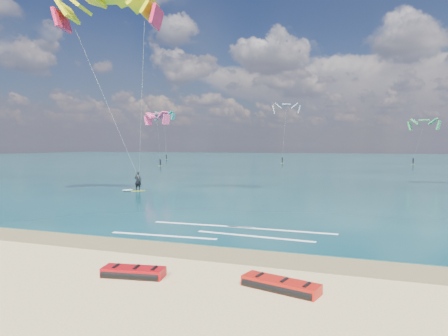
{
  "coord_description": "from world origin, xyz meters",
  "views": [
    {
      "loc": [
        7.91,
        -12.19,
        4.46
      ],
      "look_at": [
        0.96,
        8.0,
        3.22
      ],
      "focal_mm": 32.0,
      "sensor_mm": 36.0,
      "label": 1
    }
  ],
  "objects": [
    {
      "name": "shoreline_foam",
      "position": [
        1.46,
        6.89,
        0.04
      ],
      "size": [
        10.83,
        3.59,
        0.01
      ],
      "color": "white",
      "rests_on": "ground"
    },
    {
      "name": "sea",
      "position": [
        0.0,
        104.0,
        0.02
      ],
      "size": [
        320.0,
        200.0,
        0.04
      ],
      "primitive_type": "cube",
      "color": "#0A3038",
      "rests_on": "ground"
    },
    {
      "name": "wet_sand_strip",
      "position": [
        0.0,
        3.0,
        0.0
      ],
      "size": [
        320.0,
        2.4,
        0.01
      ],
      "primitive_type": "cube",
      "color": "olive",
      "rests_on": "ground"
    },
    {
      "name": "kitesurfer_main",
      "position": [
        -11.18,
        17.25,
        8.74
      ],
      "size": [
        9.23,
        10.09,
        17.04
      ],
      "rotation": [
        0.0,
        0.0,
        0.78
      ],
      "color": "#D4EF1C",
      "rests_on": "sea"
    },
    {
      "name": "ground",
      "position": [
        0.0,
        40.0,
        0.0
      ],
      "size": [
        320.0,
        320.0,
        0.0
      ],
      "primitive_type": "plane",
      "color": "tan",
      "rests_on": "ground"
    },
    {
      "name": "packed_kite_left",
      "position": [
        0.7,
        -0.65,
        0.0
      ],
      "size": [
        2.42,
        1.37,
        0.38
      ],
      "primitive_type": null,
      "rotation": [
        0.0,
        0.0,
        0.15
      ],
      "color": "#AF090E",
      "rests_on": "ground"
    },
    {
      "name": "packed_kite_mid",
      "position": [
        5.64,
        -0.25,
        0.0
      ],
      "size": [
        2.8,
        1.68,
        0.37
      ],
      "primitive_type": null,
      "rotation": [
        0.0,
        0.0,
        -0.26
      ],
      "color": "red",
      "rests_on": "ground"
    },
    {
      "name": "distant_kites",
      "position": [
        -8.36,
        78.87,
        6.0
      ],
      "size": [
        89.19,
        36.08,
        13.86
      ],
      "color": "green",
      "rests_on": "ground"
    }
  ]
}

